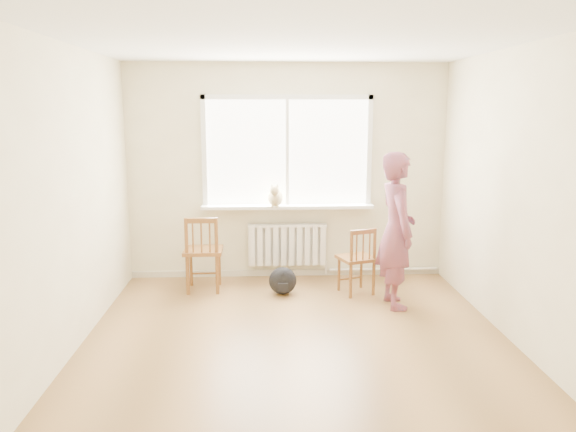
{
  "coord_description": "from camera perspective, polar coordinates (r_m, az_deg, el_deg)",
  "views": [
    {
      "loc": [
        -0.31,
        -4.79,
        2.14
      ],
      "look_at": [
        -0.04,
        1.2,
        0.99
      ],
      "focal_mm": 35.0,
      "sensor_mm": 36.0,
      "label": 1
    }
  ],
  "objects": [
    {
      "name": "cat",
      "position": [
        6.93,
        -1.3,
        1.98
      ],
      "size": [
        0.22,
        0.44,
        0.3
      ],
      "rotation": [
        0.0,
        0.0,
        -0.09
      ],
      "color": "beige",
      "rests_on": "windowsill"
    },
    {
      "name": "baseboard",
      "position": [
        7.34,
        -0.08,
        -5.76
      ],
      "size": [
        4.0,
        0.03,
        0.08
      ],
      "primitive_type": "cube",
      "color": "beige",
      "rests_on": "ground"
    },
    {
      "name": "back_wall",
      "position": [
        7.09,
        -0.09,
        4.46
      ],
      "size": [
        4.0,
        0.01,
        2.7
      ],
      "primitive_type": "cube",
      "color": "#F0E8C0",
      "rests_on": "ground"
    },
    {
      "name": "window",
      "position": [
        7.04,
        -0.08,
        6.97
      ],
      "size": [
        2.12,
        0.05,
        1.42
      ],
      "color": "white",
      "rests_on": "back_wall"
    },
    {
      "name": "ceiling",
      "position": [
        4.84,
        1.13,
        17.51
      ],
      "size": [
        4.5,
        4.5,
        0.0
      ],
      "primitive_type": "plane",
      "rotation": [
        3.14,
        0.0,
        0.0
      ],
      "color": "white",
      "rests_on": "back_wall"
    },
    {
      "name": "windowsill",
      "position": [
        7.05,
        -0.05,
        0.97
      ],
      "size": [
        2.15,
        0.22,
        0.04
      ],
      "primitive_type": "cube",
      "color": "white",
      "rests_on": "back_wall"
    },
    {
      "name": "floor",
      "position": [
        5.26,
        1.02,
        -13.15
      ],
      "size": [
        4.5,
        4.5,
        0.0
      ],
      "primitive_type": "plane",
      "color": "#9D7140",
      "rests_on": "ground"
    },
    {
      "name": "person",
      "position": [
        6.17,
        10.95,
        -1.44
      ],
      "size": [
        0.45,
        0.65,
        1.7
      ],
      "primitive_type": "imported",
      "rotation": [
        0.0,
        0.0,
        1.65
      ],
      "color": "#B13B3D",
      "rests_on": "floor"
    },
    {
      "name": "chair_left",
      "position": [
        6.7,
        -8.64,
        -3.79
      ],
      "size": [
        0.45,
        0.43,
        0.91
      ],
      "rotation": [
        0.0,
        0.0,
        3.15
      ],
      "color": "brown",
      "rests_on": "floor"
    },
    {
      "name": "heating_pipe",
      "position": [
        7.45,
        9.63,
        -5.36
      ],
      "size": [
        1.4,
        0.04,
        0.04
      ],
      "primitive_type": "cylinder",
      "rotation": [
        0.0,
        1.57,
        0.0
      ],
      "color": "silver",
      "rests_on": "back_wall"
    },
    {
      "name": "backpack",
      "position": [
        6.6,
        -0.55,
        -6.59
      ],
      "size": [
        0.37,
        0.32,
        0.32
      ],
      "primitive_type": "ellipsoid",
      "rotation": [
        0.0,
        0.0,
        0.26
      ],
      "color": "black",
      "rests_on": "floor"
    },
    {
      "name": "radiator",
      "position": [
        7.16,
        -0.06,
        -2.88
      ],
      "size": [
        1.0,
        0.12,
        0.55
      ],
      "color": "white",
      "rests_on": "back_wall"
    },
    {
      "name": "chair_right",
      "position": [
        6.59,
        7.15,
        -4.53
      ],
      "size": [
        0.49,
        0.48,
        0.8
      ],
      "rotation": [
        0.0,
        0.0,
        3.47
      ],
      "color": "brown",
      "rests_on": "floor"
    }
  ]
}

